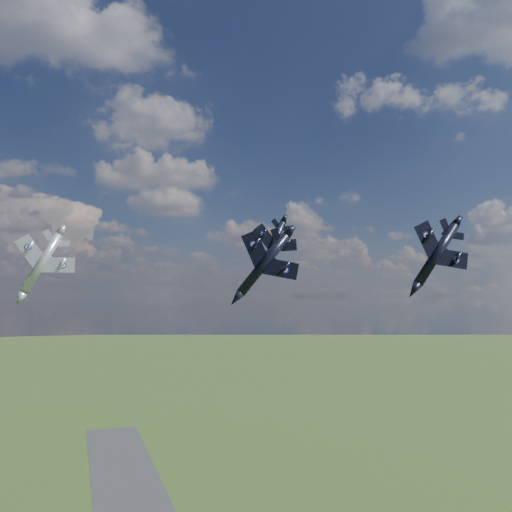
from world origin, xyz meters
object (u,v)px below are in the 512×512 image
object	(u,v)px
jet_high_navy	(273,245)
jet_left_silver	(41,263)
jet_lead_navy	(264,264)
jet_right_navy	(436,255)

from	to	relation	value
jet_high_navy	jet_left_silver	bearing A→B (deg)	-161.21
jet_high_navy	jet_lead_navy	bearing A→B (deg)	-104.29
jet_lead_navy	jet_right_navy	xyz separation A→B (m)	(24.40, -6.35, 1.52)
jet_lead_navy	jet_left_silver	size ratio (longest dim) A/B	1.09
jet_lead_navy	jet_high_navy	distance (m)	17.93
jet_high_navy	jet_right_navy	bearing A→B (deg)	-40.79
jet_high_navy	jet_left_silver	world-z (taller)	jet_high_navy
jet_left_silver	jet_high_navy	bearing A→B (deg)	6.00
jet_right_navy	jet_high_navy	distance (m)	27.76
jet_right_navy	jet_high_navy	size ratio (longest dim) A/B	1.20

